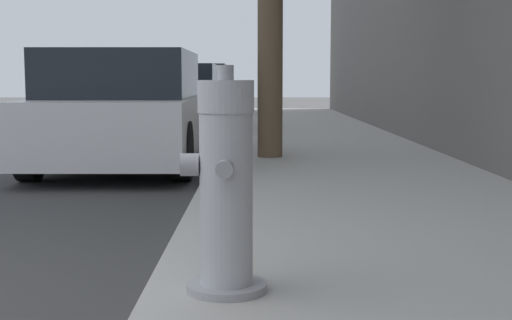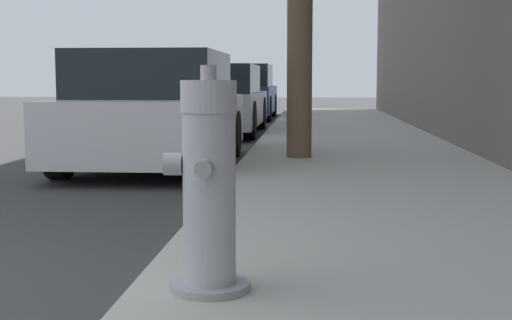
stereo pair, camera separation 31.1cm
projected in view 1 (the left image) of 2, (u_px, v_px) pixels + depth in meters
fire_hydrant at (229, 189)px, 3.09m from camera, size 0.38×0.37×0.99m
parked_car_near at (128, 112)px, 8.57m from camera, size 1.81×3.82×1.40m
parked_car_mid at (177, 100)px, 13.87m from camera, size 1.83×4.37×1.35m
parked_car_far at (200, 93)px, 19.22m from camera, size 1.80×4.14×1.47m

